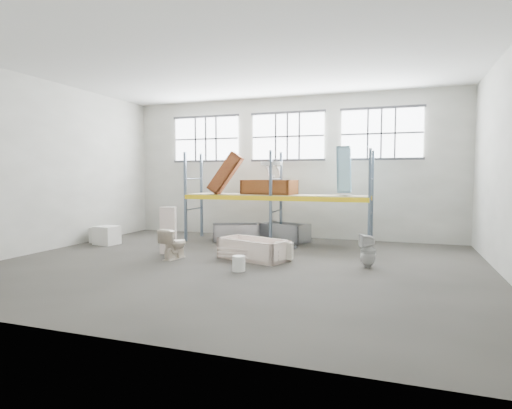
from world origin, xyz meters
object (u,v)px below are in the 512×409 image
at_px(cistern_tall, 168,230).
at_px(bucket, 239,263).
at_px(toilet_beige, 174,243).
at_px(carton_near, 107,235).
at_px(blue_tub_upright, 344,170).
at_px(bathtub_beige, 253,249).
at_px(steel_tub_left, 236,232).
at_px(toilet_white, 368,251).
at_px(rust_tub_flat, 269,187).
at_px(steel_tub_right, 285,232).

relative_size(cistern_tall, bucket, 3.76).
distance_m(toilet_beige, carton_near, 3.50).
xyz_separation_m(toilet_beige, cistern_tall, (-0.55, 0.64, 0.25)).
relative_size(blue_tub_upright, bucket, 4.01).
height_order(bathtub_beige, cistern_tall, cistern_tall).
bearing_deg(bucket, carton_near, 158.59).
height_order(bathtub_beige, steel_tub_left, steel_tub_left).
relative_size(cistern_tall, steel_tub_left, 0.85).
height_order(toilet_white, steel_tub_left, toilet_white).
bearing_deg(toilet_beige, cistern_tall, -38.47).
bearing_deg(rust_tub_flat, steel_tub_right, 43.02).
relative_size(toilet_beige, rust_tub_flat, 0.47).
bearing_deg(rust_tub_flat, carton_near, -156.10).
distance_m(toilet_beige, rust_tub_flat, 4.06).
bearing_deg(steel_tub_left, bucket, -67.38).
xyz_separation_m(toilet_beige, rust_tub_flat, (1.57, 3.47, 1.41)).
xyz_separation_m(toilet_white, steel_tub_right, (-2.96, 3.27, -0.10)).
relative_size(steel_tub_left, steel_tub_right, 0.95).
relative_size(toilet_beige, cistern_tall, 0.62).
xyz_separation_m(bucket, carton_near, (-5.40, 2.12, 0.12)).
relative_size(toilet_beige, carton_near, 1.19).
distance_m(steel_tub_right, bucket, 4.65).
bearing_deg(cistern_tall, bucket, -46.78).
bearing_deg(cistern_tall, steel_tub_left, 52.17).
relative_size(steel_tub_left, bucket, 4.40).
bearing_deg(toilet_white, bathtub_beige, -112.98).
bearing_deg(steel_tub_right, rust_tub_flat, -136.98).
xyz_separation_m(bathtub_beige, steel_tub_right, (-0.02, 3.24, 0.03)).
distance_m(rust_tub_flat, blue_tub_upright, 2.51).
bearing_deg(steel_tub_left, cistern_tall, -108.64).
relative_size(bathtub_beige, blue_tub_upright, 1.31).
bearing_deg(toilet_beige, bathtub_beige, -152.20).
relative_size(steel_tub_right, bucket, 4.65).
xyz_separation_m(cistern_tall, blue_tub_upright, (4.56, 2.79, 1.73)).
height_order(cistern_tall, carton_near, cistern_tall).
bearing_deg(cistern_tall, toilet_white, -19.61).
bearing_deg(blue_tub_upright, steel_tub_right, 167.59).
relative_size(toilet_white, bucket, 2.30).
bearing_deg(cistern_tall, toilet_beige, -68.26).
bearing_deg(rust_tub_flat, toilet_beige, -114.38).
xyz_separation_m(rust_tub_flat, bucket, (0.59, -4.25, -1.64)).
distance_m(toilet_beige, toilet_white, 5.00).
bearing_deg(bathtub_beige, steel_tub_left, 138.93).
distance_m(bucket, carton_near, 5.80).
height_order(bathtub_beige, toilet_beige, toilet_beige).
bearing_deg(bathtub_beige, toilet_white, 18.46).
distance_m(cistern_tall, toilet_white, 5.52).
bearing_deg(steel_tub_right, blue_tub_upright, -12.41).
distance_m(bathtub_beige, toilet_white, 2.95).
xyz_separation_m(toilet_beige, carton_near, (-3.24, 1.34, -0.11)).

